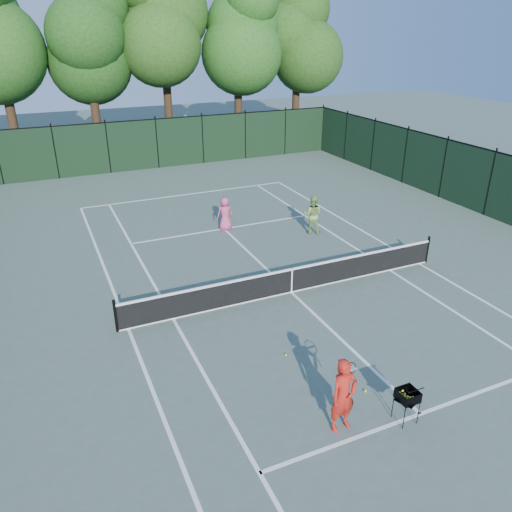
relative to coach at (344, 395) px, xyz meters
name	(u,v)px	position (x,y,z in m)	size (l,w,h in m)	color
ground	(291,292)	(1.92, 6.00, -0.90)	(90.00, 90.00, 0.00)	#4C5C51
sideline_doubles_left	(128,329)	(-3.56, 6.00, -0.90)	(0.10, 23.77, 0.01)	white
sideline_doubles_right	(419,264)	(7.41, 6.00, -0.90)	(0.10, 23.77, 0.01)	white
sideline_singles_left	(173,319)	(-2.19, 6.00, -0.90)	(0.10, 23.77, 0.01)	white
sideline_singles_right	(390,270)	(6.04, 6.00, -0.90)	(0.10, 23.77, 0.01)	white
baseline_far	(187,194)	(1.92, 17.88, -0.90)	(10.97, 0.10, 0.01)	white
service_line_near	(420,414)	(1.92, -0.40, -0.90)	(8.23, 0.10, 0.01)	white
service_line_far	(224,229)	(1.92, 12.40, -0.90)	(8.23, 0.10, 0.01)	white
center_service_line	(291,292)	(1.92, 6.00, -0.90)	(0.10, 12.80, 0.01)	white
tennis_net	(292,280)	(1.92, 6.00, -0.43)	(11.69, 0.09, 1.06)	black
fence_far	(157,144)	(1.92, 24.00, 0.60)	(24.00, 0.05, 3.00)	black
tree_2	(85,35)	(-1.08, 27.80, 6.83)	(6.00, 6.00, 12.40)	black
tree_3	(162,13)	(3.92, 28.30, 8.10)	(7.00, 7.00, 14.45)	black
tree_4	(237,27)	(8.92, 27.60, 7.24)	(6.20, 6.20, 12.97)	black
tree_5	(298,34)	(13.92, 28.10, 6.81)	(5.80, 5.80, 12.23)	black
coach	(344,395)	(0.00, 0.00, 0.00)	(0.91, 0.69, 1.80)	red
player_pink	(225,214)	(1.96, 12.29, -0.16)	(0.76, 0.52, 1.49)	#C94772
player_green	(312,215)	(5.26, 10.40, -0.07)	(1.02, 0.97, 1.67)	#88AC56
ball_hopper	(408,396)	(1.44, -0.40, -0.20)	(0.58, 0.58, 0.84)	black
loose_ball_near_cart	(365,391)	(1.20, 0.75, -0.87)	(0.07, 0.07, 0.07)	#CCDD2D
loose_ball_midcourt	(286,355)	(0.10, 2.88, -0.87)	(0.07, 0.07, 0.07)	#BECF2A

